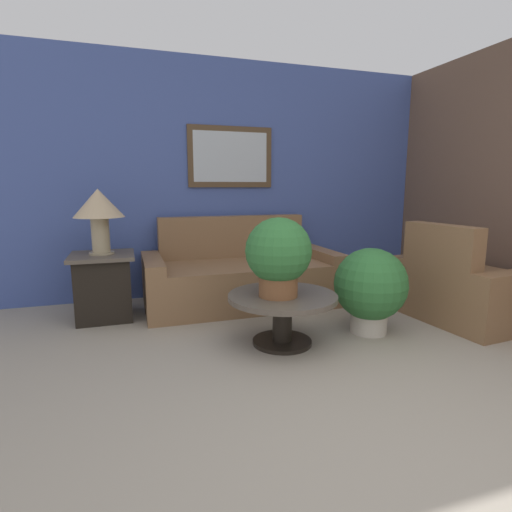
{
  "coord_description": "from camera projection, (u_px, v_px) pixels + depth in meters",
  "views": [
    {
      "loc": [
        -1.28,
        -1.15,
        1.23
      ],
      "look_at": [
        -0.16,
        2.3,
        0.59
      ],
      "focal_mm": 28.0,
      "sensor_mm": 36.0,
      "label": 1
    }
  ],
  "objects": [
    {
      "name": "ground_plane",
      "position": [
        462.0,
        482.0,
        1.68
      ],
      "size": [
        20.0,
        20.0,
        0.0
      ],
      "primitive_type": "plane",
      "color": "gray"
    },
    {
      "name": "potted_plant_floor",
      "position": [
        370.0,
        287.0,
        3.34
      ],
      "size": [
        0.61,
        0.61,
        0.72
      ],
      "color": "beige",
      "rests_on": "ground_plane"
    },
    {
      "name": "armchair",
      "position": [
        464.0,
        289.0,
        3.7
      ],
      "size": [
        0.99,
        1.17,
        0.9
      ],
      "rotation": [
        0.0,
        0.0,
        1.66
      ],
      "color": "brown",
      "rests_on": "ground_plane"
    },
    {
      "name": "coffee_table",
      "position": [
        282.0,
        308.0,
        3.11
      ],
      "size": [
        0.85,
        0.85,
        0.4
      ],
      "color": "black",
      "rests_on": "ground_plane"
    },
    {
      "name": "side_table",
      "position": [
        104.0,
        286.0,
        3.72
      ],
      "size": [
        0.57,
        0.57,
        0.61
      ],
      "color": "black",
      "rests_on": "ground_plane"
    },
    {
      "name": "potted_plant_on_table",
      "position": [
        278.0,
        254.0,
        2.99
      ],
      "size": [
        0.5,
        0.5,
        0.6
      ],
      "color": "brown",
      "rests_on": "coffee_table"
    },
    {
      "name": "couch_main",
      "position": [
        241.0,
        276.0,
        4.22
      ],
      "size": [
        1.99,
        0.95,
        0.9
      ],
      "color": "brown",
      "rests_on": "ground_plane"
    },
    {
      "name": "wall_back",
      "position": [
        241.0,
        179.0,
        4.6
      ],
      "size": [
        6.48,
        0.09,
        2.6
      ],
      "color": "#42569E",
      "rests_on": "ground_plane"
    },
    {
      "name": "table_lamp",
      "position": [
        99.0,
        208.0,
        3.59
      ],
      "size": [
        0.45,
        0.45,
        0.59
      ],
      "color": "tan",
      "rests_on": "side_table"
    }
  ]
}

